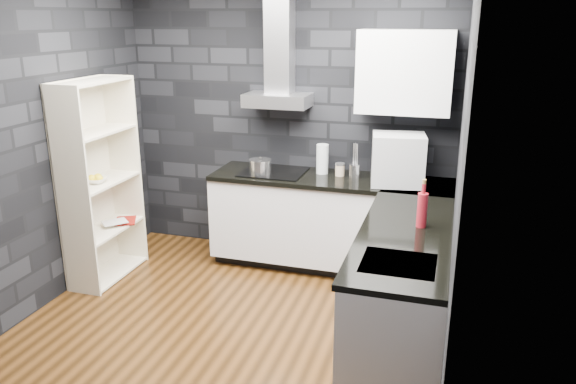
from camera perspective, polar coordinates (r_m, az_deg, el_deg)
The scene contains 27 objects.
ground at distance 4.50m, azimuth -6.11°, elevation -13.53°, with size 3.20×3.20×0.00m, color #472910.
wall_back at distance 5.47m, azimuth 0.07°, elevation 7.38°, with size 3.20×0.05×2.70m, color black.
wall_front at distance 2.64m, azimuth -20.88°, elevation -5.07°, with size 3.20×0.05×2.70m, color black.
wall_left at distance 4.85m, azimuth -24.69°, elevation 4.46°, with size 0.05×3.20×2.70m, color black.
wall_right at distance 3.66m, azimuth 17.32°, elevation 1.45°, with size 0.05×3.20×2.70m, color black.
toekick_back at distance 5.47m, azimuth 4.25°, elevation -6.95°, with size 2.18×0.50×0.10m, color black.
toekick_right at distance 4.28m, azimuth 11.78°, elevation -14.79°, with size 0.50×1.78×0.10m, color black.
counter_back_cab at distance 5.27m, azimuth 4.26°, elevation -2.87°, with size 2.20×0.60×0.76m, color silver.
counter_right_cab at distance 4.07m, azimuth 11.59°, elevation -9.61°, with size 0.60×1.80×0.76m, color silver.
counter_back_top at distance 5.14m, azimuth 4.33°, elevation 1.28°, with size 2.20×0.62×0.04m, color black.
counter_right_top at distance 3.91m, azimuth 11.80°, elevation -4.36°, with size 0.62×1.80×0.04m, color black.
counter_corner_top at distance 5.04m, azimuth 13.25°, elevation 0.54°, with size 0.62×0.62×0.04m, color black.
hood_body at distance 5.27m, azimuth -1.08°, elevation 9.30°, with size 0.60×0.34×0.12m, color silver.
hood_chimney at distance 5.29m, azimuth -0.87°, elevation 14.88°, with size 0.24×0.20×0.90m, color silver.
upper_cabinet at distance 5.00m, azimuth 11.81°, elevation 11.84°, with size 0.80×0.35×0.70m, color white.
cooktop at distance 5.28m, azimuth -1.47°, elevation 2.07°, with size 0.58×0.50×0.01m, color black.
sink_rim at distance 3.45m, azimuth 11.16°, elevation -7.15°, with size 0.44×0.40×0.01m, color silver.
pot at distance 5.19m, azimuth -2.83°, elevation 2.52°, with size 0.20×0.20×0.12m, color silver.
glass_vase at distance 5.23m, azimuth 3.51°, elevation 3.37°, with size 0.11×0.11×0.27m, color silver.
storage_jar at distance 5.18m, azimuth 5.29°, elevation 2.21°, with size 0.08×0.08×0.10m, color tan.
utensil_crock at distance 5.13m, azimuth 6.78°, elevation 2.13°, with size 0.10×0.10×0.13m, color silver.
appliance_garage at distance 4.93m, azimuth 11.10°, elevation 3.25°, with size 0.44×0.34×0.44m, color silver.
red_bottle at distance 4.00m, azimuth 13.47°, elevation -1.81°, with size 0.07×0.07×0.24m, color maroon.
bookshelf at distance 5.24m, azimuth -18.51°, elevation 0.96°, with size 0.34×0.80×1.80m, color beige.
fruit_bowl at distance 5.19m, azimuth -18.92°, elevation 1.18°, with size 0.20×0.20×0.05m, color white.
book_red at distance 5.48m, azimuth -17.21°, elevation -1.83°, with size 0.18×0.02×0.25m, color maroon.
book_second at distance 5.44m, azimuth -17.50°, elevation -1.74°, with size 0.16×0.02×0.21m, color #B2B2B2.
Camera 1 is at (1.56, -3.53, 2.31)m, focal length 35.00 mm.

